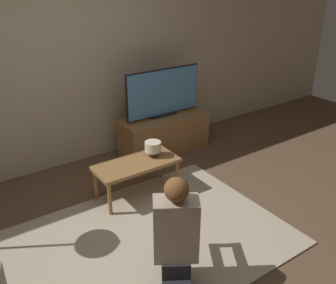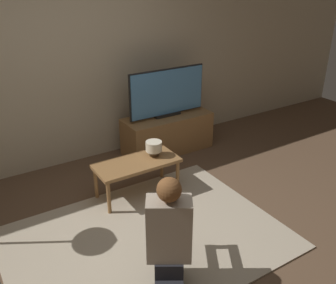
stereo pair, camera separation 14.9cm
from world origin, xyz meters
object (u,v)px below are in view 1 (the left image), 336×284
tv (163,93)px  coffee_table (137,166)px  person_kneeling (176,235)px  table_lamp (153,147)px

tv → coffee_table: size_ratio=1.20×
tv → person_kneeling: bearing=-121.7°
table_lamp → coffee_table: bearing=-173.0°
coffee_table → person_kneeling: bearing=-107.2°
tv → table_lamp: 1.04m
coffee_table → person_kneeling: (-0.40, -1.28, 0.12)m
tv → coffee_table: 1.27m
tv → coffee_table: tv is taller
coffee_table → tv: bearing=41.8°
person_kneeling → tv: bearing=-90.0°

